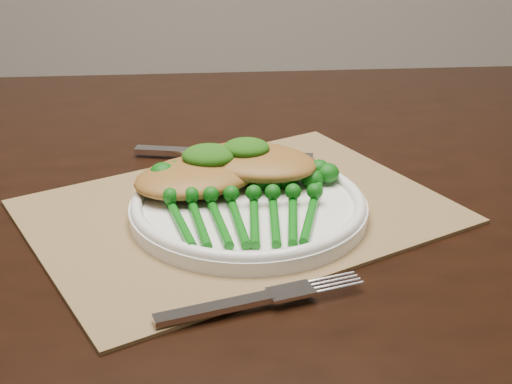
{
  "coord_description": "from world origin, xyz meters",
  "views": [
    {
      "loc": [
        0.17,
        -0.78,
        1.09
      ],
      "look_at": [
        0.19,
        -0.12,
        0.78
      ],
      "focal_mm": 50.0,
      "sensor_mm": 36.0,
      "label": 1
    }
  ],
  "objects_px": {
    "placemat": "(239,212)",
    "broccolini_bundle": "(244,211)",
    "dinner_plate": "(248,206)",
    "chicken_fillet_left": "(198,176)"
  },
  "relations": [
    {
      "from": "placemat",
      "to": "broccolini_bundle",
      "type": "xyz_separation_m",
      "value": [
        0.01,
        -0.04,
        0.02
      ]
    },
    {
      "from": "placemat",
      "to": "dinner_plate",
      "type": "relative_size",
      "value": 1.7
    },
    {
      "from": "dinner_plate",
      "to": "placemat",
      "type": "bearing_deg",
      "value": 129.11
    },
    {
      "from": "placemat",
      "to": "dinner_plate",
      "type": "xyz_separation_m",
      "value": [
        0.01,
        -0.01,
        0.01
      ]
    },
    {
      "from": "placemat",
      "to": "broccolini_bundle",
      "type": "distance_m",
      "value": 0.05
    },
    {
      "from": "chicken_fillet_left",
      "to": "broccolini_bundle",
      "type": "bearing_deg",
      "value": -82.61
    },
    {
      "from": "dinner_plate",
      "to": "broccolini_bundle",
      "type": "distance_m",
      "value": 0.03
    },
    {
      "from": "placemat",
      "to": "chicken_fillet_left",
      "type": "height_order",
      "value": "chicken_fillet_left"
    },
    {
      "from": "dinner_plate",
      "to": "chicken_fillet_left",
      "type": "xyz_separation_m",
      "value": [
        -0.05,
        0.04,
        0.02
      ]
    },
    {
      "from": "dinner_plate",
      "to": "chicken_fillet_left",
      "type": "height_order",
      "value": "chicken_fillet_left"
    }
  ]
}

